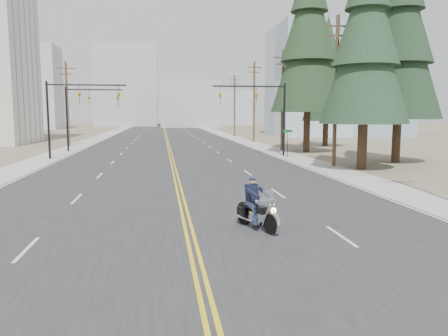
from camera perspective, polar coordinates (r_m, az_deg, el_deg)
name	(u,v)px	position (r m, az deg, el deg)	size (l,w,h in m)	color
ground_plane	(204,294)	(10.40, -2.62, -16.13)	(400.00, 400.00, 0.00)	#776D56
road	(166,137)	(79.62, -7.55, 4.09)	(20.00, 200.00, 0.01)	#303033
sidewalk_left	(101,137)	(80.32, -15.80, 3.91)	(3.00, 200.00, 0.01)	#A5A5A0
sidewalk_right	(229,136)	(80.58, 0.67, 4.19)	(3.00, 200.00, 0.01)	#A5A5A0
traffic_mast_left	(71,104)	(42.30, -19.38, 7.84)	(7.10, 0.26, 7.00)	black
traffic_mast_right	(264,105)	(42.68, 5.25, 8.20)	(7.10, 0.26, 7.00)	black
traffic_mast_far	(83,107)	(50.23, -17.99, 7.64)	(6.10, 0.26, 7.00)	black
street_sign	(288,138)	(41.27, 8.31, 3.84)	(0.90, 0.06, 2.62)	black
utility_pole_b	(336,89)	(35.22, 14.41, 9.95)	(2.20, 0.30, 11.50)	brown
utility_pole_c	(283,99)	(49.40, 7.65, 8.93)	(2.20, 0.30, 11.00)	brown
utility_pole_d	(254,101)	(63.96, 3.95, 8.78)	(2.20, 0.30, 11.50)	brown
utility_pole_e	(235,105)	(80.65, 1.39, 8.26)	(2.20, 0.30, 11.00)	brown
utility_pole_left	(67,103)	(58.68, -19.79, 8.03)	(2.20, 0.30, 10.50)	brown
glass_building	(337,82)	(86.26, 14.51, 10.80)	(24.00, 16.00, 20.00)	#9EB5CC
haze_bldg_a	(32,88)	(129.28, -23.83, 9.57)	(14.00, 12.00, 22.00)	#B7BCC6
haze_bldg_b	(190,104)	(134.84, -4.46, 8.32)	(18.00, 14.00, 14.00)	#ADB2B7
haze_bldg_c	(307,96)	(126.41, 10.83, 9.20)	(16.00, 12.00, 18.00)	#B7BCC6
haze_bldg_d	(126,87)	(150.19, -12.63, 10.33)	(20.00, 15.00, 26.00)	#ADB2B7
haze_bldg_e	(232,109)	(161.61, 1.04, 7.78)	(14.00, 14.00, 12.00)	#B7BCC6
motorcyclist	(257,204)	(15.56, 4.35, -4.73)	(1.00, 2.34, 1.83)	black
conifer_near	(366,35)	(34.30, 18.11, 16.18)	(6.39, 6.39, 16.91)	#382619
conifer_mid	(401,35)	(40.11, 22.17, 15.84)	(6.89, 6.89, 18.38)	#382619
conifer_tall	(309,34)	(48.26, 11.03, 16.77)	(7.72, 7.72, 21.43)	#382619
conifer_far	(327,72)	(57.30, 13.32, 12.07)	(6.02, 6.02, 16.12)	#382619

